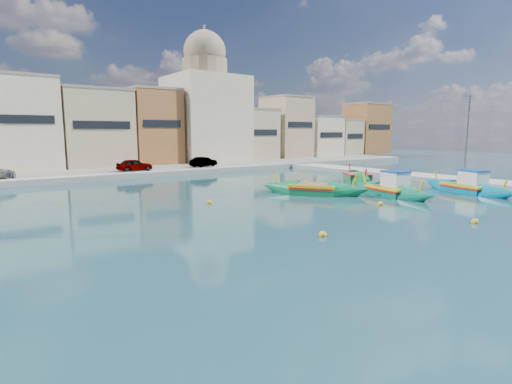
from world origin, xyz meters
name	(u,v)px	position (x,y,z in m)	size (l,w,h in m)	color
ground	(411,222)	(0.00, 0.00, 0.00)	(160.00, 160.00, 0.00)	#13333A
north_quay	(165,170)	(0.00, 32.00, 0.30)	(80.00, 8.00, 0.60)	gray
north_townhouses	(188,130)	(6.68, 39.36, 5.00)	(83.20, 7.87, 10.19)	tan
church_block	(206,106)	(10.00, 40.00, 8.41)	(10.00, 10.00, 19.10)	beige
quay_street_lamp	(467,137)	(17.44, 6.00, 4.34)	(1.18, 0.16, 8.00)	#595B60
parked_cars	(103,167)	(-7.47, 30.50, 1.22)	(25.73, 2.39, 1.28)	#4C1919
luzzu_turquoise_cabin	(467,188)	(12.99, 3.46, 0.34)	(4.03, 8.97, 2.82)	#00769D
luzzu_blue_cabin	(390,191)	(6.80, 6.13, 0.35)	(3.47, 8.41, 2.90)	#0A7355
luzzu_cyan_mid	(357,178)	(12.25, 13.85, 0.27)	(6.64, 8.10, 2.53)	#0B7434
luzzu_green	(314,190)	(2.61, 10.05, 0.29)	(6.50, 8.40, 2.71)	#0B753E
mooring_buoys	(358,202)	(2.02, 5.26, 0.08)	(18.38, 18.09, 0.36)	gold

